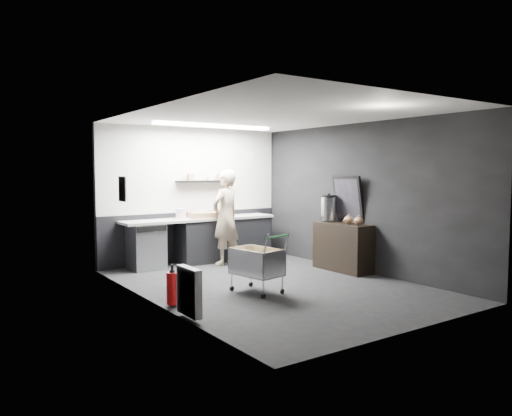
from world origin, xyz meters
TOP-DOWN VIEW (x-y plane):
  - floor at (0.00, 0.00)m, footprint 5.50×5.50m
  - ceiling at (0.00, 0.00)m, footprint 5.50×5.50m
  - wall_back at (0.00, 2.75)m, footprint 5.50×0.00m
  - wall_front at (0.00, -2.75)m, footprint 5.50×0.00m
  - wall_left at (-2.00, 0.00)m, footprint 0.00×5.50m
  - wall_right at (2.00, 0.00)m, footprint 0.00×5.50m
  - kitchen_wall_panel at (0.00, 2.73)m, footprint 3.95×0.02m
  - dado_panel at (0.00, 2.73)m, footprint 3.95×0.02m
  - floating_shelf at (0.20, 2.62)m, footprint 1.20×0.22m
  - wall_clock at (1.40, 2.72)m, footprint 0.20×0.03m
  - poster at (-1.98, 1.30)m, footprint 0.02×0.30m
  - poster_red_band at (-1.98, 1.30)m, footprint 0.02×0.22m
  - radiator at (-1.94, -0.90)m, footprint 0.10×0.50m
  - ceiling_strip at (0.00, 1.85)m, footprint 2.40×0.20m
  - prep_counter at (0.14, 2.42)m, footprint 3.20×0.61m
  - person at (0.32, 1.97)m, footprint 0.78×0.63m
  - shopping_cart at (-0.47, -0.24)m, footprint 0.63×0.91m
  - sideboard at (1.77, 0.24)m, footprint 0.50×1.16m
  - fire_extinguisher at (-1.85, -0.23)m, footprint 0.16×0.16m
  - cardboard_box at (0.05, 2.37)m, footprint 0.63×0.53m
  - pink_tub at (-0.42, 2.42)m, footprint 0.20×0.20m
  - white_container at (0.01, 2.37)m, footprint 0.20×0.16m

SIDE VIEW (x-z plane):
  - floor at x=0.00m, z-range 0.00..0.00m
  - fire_extinguisher at x=-1.85m, z-range -0.01..0.53m
  - radiator at x=-1.94m, z-range 0.05..0.65m
  - shopping_cart at x=-0.47m, z-range -0.02..0.88m
  - prep_counter at x=0.14m, z-range 0.01..0.91m
  - dado_panel at x=0.00m, z-range 0.00..1.00m
  - sideboard at x=1.77m, z-range -0.32..1.43m
  - person at x=0.32m, z-range 0.00..1.86m
  - cardboard_box at x=0.05m, z-range 0.90..1.01m
  - white_container at x=0.01m, z-range 0.90..1.06m
  - pink_tub at x=-0.42m, z-range 0.90..1.10m
  - wall_back at x=0.00m, z-range -1.40..4.10m
  - wall_front at x=0.00m, z-range -1.40..4.10m
  - wall_left at x=-2.00m, z-range -1.40..4.10m
  - wall_right at x=2.00m, z-range -1.40..4.10m
  - poster at x=-1.98m, z-range 1.35..1.75m
  - floating_shelf at x=0.20m, z-range 1.60..1.64m
  - poster_red_band at x=-1.98m, z-range 1.57..1.67m
  - kitchen_wall_panel at x=0.00m, z-range 1.00..2.70m
  - wall_clock at x=1.40m, z-range 2.05..2.25m
  - ceiling_strip at x=0.00m, z-range 2.65..2.69m
  - ceiling at x=0.00m, z-range 2.70..2.70m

